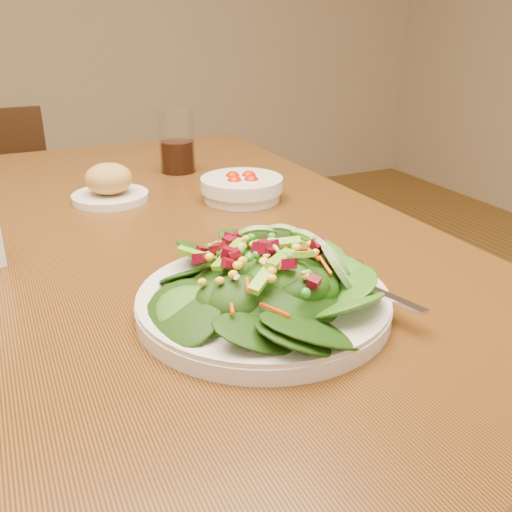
# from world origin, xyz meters

# --- Properties ---
(dining_table) EXTENTS (0.90, 1.40, 0.75)m
(dining_table) POSITION_xyz_m (0.00, 0.00, 0.65)
(dining_table) COLOR brown
(dining_table) RESTS_ON ground_plane
(salad_plate) EXTENTS (0.30, 0.30, 0.09)m
(salad_plate) POSITION_xyz_m (0.08, -0.30, 0.78)
(salad_plate) COLOR white
(salad_plate) RESTS_ON dining_table
(bread_plate) EXTENTS (0.14, 0.14, 0.07)m
(bread_plate) POSITION_xyz_m (-0.00, 0.21, 0.78)
(bread_plate) COLOR white
(bread_plate) RESTS_ON dining_table
(tomato_bowl) EXTENTS (0.15, 0.15, 0.05)m
(tomato_bowl) POSITION_xyz_m (0.22, 0.11, 0.77)
(tomato_bowl) COLOR white
(tomato_bowl) RESTS_ON dining_table
(drinking_glass) EXTENTS (0.08, 0.08, 0.14)m
(drinking_glass) POSITION_xyz_m (0.18, 0.36, 0.81)
(drinking_glass) COLOR silver
(drinking_glass) RESTS_ON dining_table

